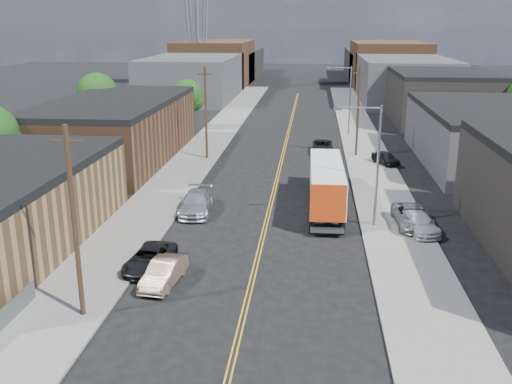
% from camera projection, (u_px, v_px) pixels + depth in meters
% --- Properties ---
extents(ground, '(260.00, 260.00, 0.00)m').
position_uv_depth(ground, '(288.00, 134.00, 76.22)').
color(ground, black).
rests_on(ground, ground).
extents(centerline, '(0.32, 120.00, 0.01)m').
position_uv_depth(centerline, '(281.00, 161.00, 61.93)').
color(centerline, gold).
rests_on(centerline, ground).
extents(sidewalk_left, '(5.00, 140.00, 0.15)m').
position_uv_depth(sidewalk_left, '(195.00, 158.00, 62.82)').
color(sidewalk_left, slate).
rests_on(sidewalk_left, ground).
extents(sidewalk_right, '(5.00, 140.00, 0.15)m').
position_uv_depth(sidewalk_right, '(370.00, 162.00, 61.00)').
color(sidewalk_right, slate).
rests_on(sidewalk_right, ground).
extents(warehouse_brown, '(12.00, 26.00, 6.60)m').
position_uv_depth(warehouse_brown, '(116.00, 129.00, 61.75)').
color(warehouse_brown, '#523621').
rests_on(warehouse_brown, ground).
extents(industrial_right_b, '(14.00, 24.00, 6.10)m').
position_uv_depth(industrial_right_b, '(491.00, 135.00, 59.89)').
color(industrial_right_b, '#39393C').
rests_on(industrial_right_b, ground).
extents(industrial_right_c, '(14.00, 22.00, 7.60)m').
position_uv_depth(industrial_right_c, '(440.00, 97.00, 84.44)').
color(industrial_right_c, black).
rests_on(industrial_right_c, ground).
extents(skyline_left_a, '(16.00, 30.00, 8.00)m').
position_uv_depth(skyline_left_a, '(193.00, 78.00, 110.32)').
color(skyline_left_a, '#39393C').
rests_on(skyline_left_a, ground).
extents(skyline_right_a, '(16.00, 30.00, 8.00)m').
position_uv_depth(skyline_right_a, '(404.00, 80.00, 106.48)').
color(skyline_right_a, '#39393C').
rests_on(skyline_right_a, ground).
extents(skyline_left_b, '(16.00, 26.00, 10.00)m').
position_uv_depth(skyline_left_b, '(215.00, 63.00, 133.84)').
color(skyline_left_b, '#523621').
rests_on(skyline_left_b, ground).
extents(skyline_right_b, '(16.00, 26.00, 10.00)m').
position_uv_depth(skyline_right_b, '(388.00, 64.00, 130.00)').
color(skyline_right_b, '#523621').
rests_on(skyline_right_b, ground).
extents(skyline_left_c, '(16.00, 40.00, 7.00)m').
position_uv_depth(skyline_left_c, '(228.00, 63.00, 153.33)').
color(skyline_left_c, black).
rests_on(skyline_left_c, ground).
extents(skyline_right_c, '(16.00, 40.00, 7.00)m').
position_uv_depth(skyline_right_c, '(378.00, 65.00, 149.49)').
color(skyline_right_c, black).
rests_on(skyline_right_c, ground).
extents(streetlight_near, '(3.39, 0.25, 9.00)m').
position_uv_depth(streetlight_near, '(373.00, 157.00, 40.61)').
color(streetlight_near, gray).
rests_on(streetlight_near, ground).
extents(streetlight_far, '(3.39, 0.25, 9.00)m').
position_uv_depth(streetlight_far, '(347.00, 95.00, 73.95)').
color(streetlight_far, gray).
rests_on(streetlight_far, ground).
extents(utility_pole_left_near, '(1.60, 0.26, 10.00)m').
position_uv_depth(utility_pole_left_near, '(74.00, 223.00, 27.89)').
color(utility_pole_left_near, black).
rests_on(utility_pole_left_near, ground).
extents(utility_pole_left_far, '(1.60, 0.26, 10.00)m').
position_uv_depth(utility_pole_left_far, '(206.00, 112.00, 61.23)').
color(utility_pole_left_far, black).
rests_on(utility_pole_left_far, ground).
extents(utility_pole_right, '(1.60, 0.26, 10.00)m').
position_uv_depth(utility_pole_right, '(358.00, 111.00, 62.52)').
color(utility_pole_right, black).
rests_on(utility_pole_right, ground).
extents(tree_left_mid, '(5.10, 5.04, 8.37)m').
position_uv_depth(tree_left_mid, '(98.00, 96.00, 72.17)').
color(tree_left_mid, black).
rests_on(tree_left_mid, ground).
extents(tree_left_far, '(4.35, 4.20, 6.97)m').
position_uv_depth(tree_left_far, '(188.00, 97.00, 78.14)').
color(tree_left_far, black).
rests_on(tree_left_far, ground).
extents(semi_truck, '(2.66, 14.70, 3.84)m').
position_uv_depth(semi_truck, '(326.00, 180.00, 46.34)').
color(semi_truck, silver).
rests_on(semi_truck, ground).
extents(car_left_b, '(2.03, 4.51, 1.44)m').
position_uv_depth(car_left_b, '(164.00, 273.00, 32.78)').
color(car_left_b, '#77624E').
rests_on(car_left_b, ground).
extents(car_left_c, '(2.67, 5.05, 1.35)m').
position_uv_depth(car_left_c, '(150.00, 259.00, 34.82)').
color(car_left_c, black).
rests_on(car_left_c, ground).
extents(car_left_d, '(2.71, 5.82, 1.65)m').
position_uv_depth(car_left_d, '(196.00, 203.00, 44.97)').
color(car_left_d, '#A7ABAD').
rests_on(car_left_d, ground).
extents(car_right_lot_a, '(2.68, 5.45, 1.49)m').
position_uv_depth(car_right_lot_a, '(413.00, 216.00, 41.64)').
color(car_right_lot_a, gray).
rests_on(car_right_lot_a, sidewalk_right).
extents(car_right_lot_b, '(2.86, 4.93, 1.34)m').
position_uv_depth(car_right_lot_b, '(418.00, 222.00, 40.63)').
color(car_right_lot_b, silver).
rests_on(car_right_lot_b, sidewalk_right).
extents(car_right_lot_c, '(3.06, 4.15, 1.31)m').
position_uv_depth(car_right_lot_c, '(386.00, 158.00, 59.73)').
color(car_right_lot_c, black).
rests_on(car_right_lot_c, sidewalk_right).
extents(car_ahead_truck, '(2.33, 5.00, 1.38)m').
position_uv_depth(car_ahead_truck, '(323.00, 147.00, 65.63)').
color(car_ahead_truck, black).
rests_on(car_ahead_truck, ground).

